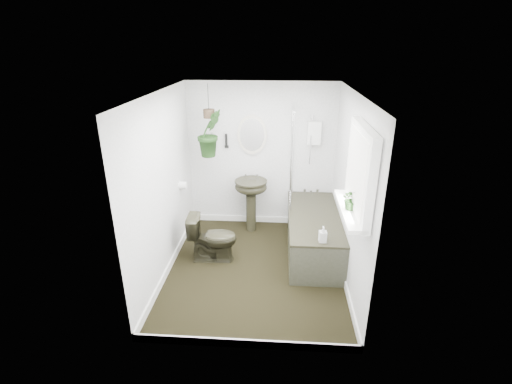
{
  "coord_description": "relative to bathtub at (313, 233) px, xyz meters",
  "views": [
    {
      "loc": [
        0.3,
        -4.21,
        2.84
      ],
      "look_at": [
        0.0,
        0.15,
        1.05
      ],
      "focal_mm": 26.0,
      "sensor_mm": 36.0,
      "label": 1
    }
  ],
  "objects": [
    {
      "name": "bath_screen",
      "position": [
        -0.33,
        0.49,
        0.99
      ],
      "size": [
        0.04,
        0.72,
        1.4
      ],
      "primitive_type": null,
      "color": "silver",
      "rests_on": "bathtub"
    },
    {
      "name": "window_sill",
      "position": [
        0.22,
        -1.2,
        0.94
      ],
      "size": [
        0.18,
        1.0,
        0.04
      ],
      "primitive_type": "cube",
      "color": "white",
      "rests_on": "wall_right"
    },
    {
      "name": "bathtub",
      "position": [
        0.0,
        0.0,
        0.0
      ],
      "size": [
        0.72,
        1.72,
        0.58
      ],
      "primitive_type": null,
      "color": "black",
      "rests_on": "floor"
    },
    {
      "name": "window_blinds",
      "position": [
        0.24,
        -1.2,
        1.36
      ],
      "size": [
        0.01,
        0.86,
        0.76
      ],
      "primitive_type": "cube",
      "color": "white",
      "rests_on": "wall_right"
    },
    {
      "name": "wall_back",
      "position": [
        -0.8,
        0.91,
        0.86
      ],
      "size": [
        2.3,
        0.02,
        2.3
      ],
      "primitive_type": "cube",
      "color": "white",
      "rests_on": "ground"
    },
    {
      "name": "sill_plant",
      "position": [
        0.23,
        -1.23,
        1.07
      ],
      "size": [
        0.21,
        0.19,
        0.22
      ],
      "primitive_type": "imported",
      "rotation": [
        0.0,
        0.0,
        0.07
      ],
      "color": "black",
      "rests_on": "window_sill"
    },
    {
      "name": "ceiling",
      "position": [
        -0.8,
        -0.5,
        2.02
      ],
      "size": [
        2.3,
        2.8,
        0.02
      ],
      "primitive_type": "cube",
      "color": "white",
      "rests_on": "ground"
    },
    {
      "name": "skirting",
      "position": [
        -0.8,
        -0.5,
        -0.24
      ],
      "size": [
        2.3,
        2.8,
        0.1
      ],
      "primitive_type": "cube",
      "color": "white",
      "rests_on": "floor"
    },
    {
      "name": "floor",
      "position": [
        -0.8,
        -0.5,
        -0.3
      ],
      "size": [
        2.3,
        2.8,
        0.02
      ],
      "primitive_type": "cube",
      "color": "black",
      "rests_on": "ground"
    },
    {
      "name": "hanging_plant",
      "position": [
        -1.52,
        0.45,
        1.32
      ],
      "size": [
        0.48,
        0.47,
        0.68
      ],
      "primitive_type": "imported",
      "rotation": [
        0.0,
        0.0,
        0.7
      ],
      "color": "black",
      "rests_on": "ceiling"
    },
    {
      "name": "wall_front",
      "position": [
        -0.8,
        -1.91,
        0.86
      ],
      "size": [
        2.3,
        0.02,
        2.3
      ],
      "primitive_type": "cube",
      "color": "white",
      "rests_on": "ground"
    },
    {
      "name": "wall_sconce",
      "position": [
        -1.34,
        0.86,
        1.11
      ],
      "size": [
        0.04,
        0.04,
        0.22
      ],
      "primitive_type": "cylinder",
      "color": "black",
      "rests_on": "wall_back"
    },
    {
      "name": "shower_box",
      "position": [
        0.0,
        0.84,
        1.26
      ],
      "size": [
        0.2,
        0.1,
        0.35
      ],
      "primitive_type": "cube",
      "color": "white",
      "rests_on": "wall_back"
    },
    {
      "name": "wall_right",
      "position": [
        0.36,
        -0.5,
        0.86
      ],
      "size": [
        0.02,
        2.8,
        2.3
      ],
      "primitive_type": "cube",
      "color": "white",
      "rests_on": "ground"
    },
    {
      "name": "pedestal_sink",
      "position": [
        -0.94,
        0.6,
        0.14
      ],
      "size": [
        0.52,
        0.45,
        0.85
      ],
      "primitive_type": null,
      "rotation": [
        0.0,
        0.0,
        -0.05
      ],
      "color": "black",
      "rests_on": "floor"
    },
    {
      "name": "soap_bottle",
      "position": [
        0.03,
        -0.73,
        0.39
      ],
      "size": [
        0.09,
        0.1,
        0.2
      ],
      "primitive_type": "imported",
      "rotation": [
        0.0,
        0.0,
        0.04
      ],
      "color": "#2F2625",
      "rests_on": "bathtub"
    },
    {
      "name": "oval_mirror",
      "position": [
        -0.94,
        0.87,
        1.21
      ],
      "size": [
        0.46,
        0.03,
        0.62
      ],
      "primitive_type": "ellipsoid",
      "color": "beige",
      "rests_on": "wall_back"
    },
    {
      "name": "toilet_roll_holder",
      "position": [
        -1.9,
        0.2,
        0.61
      ],
      "size": [
        0.11,
        0.11,
        0.11
      ],
      "primitive_type": "cylinder",
      "rotation": [
        0.0,
        1.57,
        0.0
      ],
      "color": "white",
      "rests_on": "wall_left"
    },
    {
      "name": "toilet",
      "position": [
        -1.4,
        -0.3,
        0.04
      ],
      "size": [
        0.67,
        0.4,
        0.67
      ],
      "primitive_type": "imported",
      "rotation": [
        0.0,
        0.0,
        1.62
      ],
      "color": "black",
      "rests_on": "floor"
    },
    {
      "name": "hanging_pot",
      "position": [
        -1.52,
        0.45,
        1.6
      ],
      "size": [
        0.16,
        0.16,
        0.12
      ],
      "primitive_type": "cylinder",
      "color": "#36281C",
      "rests_on": "ceiling"
    },
    {
      "name": "window_recess",
      "position": [
        0.29,
        -1.2,
        1.36
      ],
      "size": [
        0.08,
        1.0,
        0.9
      ],
      "primitive_type": "cube",
      "color": "white",
      "rests_on": "wall_right"
    },
    {
      "name": "wall_left",
      "position": [
        -1.96,
        -0.5,
        0.86
      ],
      "size": [
        0.02,
        2.8,
        2.3
      ],
      "primitive_type": "cube",
      "color": "white",
      "rests_on": "ground"
    }
  ]
}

